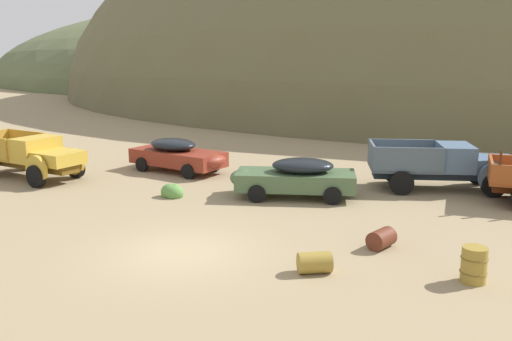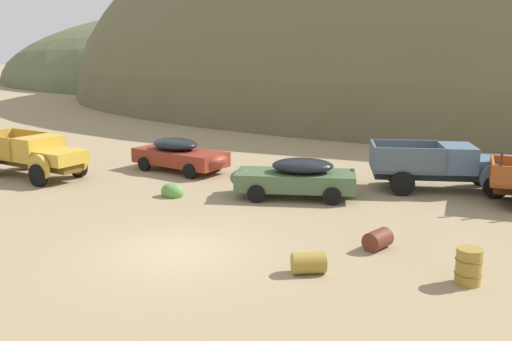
{
  "view_description": "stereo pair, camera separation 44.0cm",
  "coord_description": "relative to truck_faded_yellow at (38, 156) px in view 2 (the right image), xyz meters",
  "views": [
    {
      "loc": [
        7.12,
        -13.79,
        5.74
      ],
      "look_at": [
        -0.06,
        6.71,
        1.03
      ],
      "focal_mm": 39.71,
      "sensor_mm": 36.0,
      "label": 1
    },
    {
      "loc": [
        7.53,
        -13.64,
        5.74
      ],
      "look_at": [
        -0.06,
        6.71,
        1.03
      ],
      "focal_mm": 39.71,
      "sensor_mm": 36.0,
      "label": 2
    }
  ],
  "objects": [
    {
      "name": "ground_plane",
      "position": [
        10.38,
        -6.3,
        -1.01
      ],
      "size": [
        300.0,
        300.0,
        0.0
      ],
      "primitive_type": "plane",
      "color": "#998460"
    },
    {
      "name": "hill_center",
      "position": [
        -12.44,
        76.77,
        -1.01
      ],
      "size": [
        104.58,
        79.54,
        27.4
      ],
      "primitive_type": "ellipsoid",
      "color": "#56603D",
      "rests_on": "ground"
    },
    {
      "name": "truck_faded_yellow",
      "position": [
        0.0,
        0.0,
        0.0
      ],
      "size": [
        5.91,
        3.26,
        1.91
      ],
      "rotation": [
        0.0,
        0.0,
        -0.21
      ],
      "color": "brown",
      "rests_on": "ground"
    },
    {
      "name": "car_rust_red",
      "position": [
        5.46,
        3.44,
        -0.19
      ],
      "size": [
        5.13,
        2.97,
        1.57
      ],
      "rotation": [
        0.0,
        0.0,
        -0.25
      ],
      "color": "maroon",
      "rests_on": "ground"
    },
    {
      "name": "car_weathered_green",
      "position": [
        11.71,
        0.69,
        -0.19
      ],
      "size": [
        5.13,
        2.86,
        1.57
      ],
      "rotation": [
        0.0,
        0.0,
        3.37
      ],
      "color": "#47603D",
      "rests_on": "ground"
    },
    {
      "name": "truck_chalk_blue",
      "position": [
        17.54,
        4.04,
        0.0
      ],
      "size": [
        6.11,
        3.48,
        1.91
      ],
      "rotation": [
        0.0,
        0.0,
        0.24
      ],
      "color": "#262D39",
      "rests_on": "ground"
    },
    {
      "name": "oil_drum_spare",
      "position": [
        18.24,
        -5.79,
        -0.55
      ],
      "size": [
        0.67,
        0.67,
        0.92
      ],
      "color": "olive",
      "rests_on": "ground"
    },
    {
      "name": "oil_drum_tipped",
      "position": [
        14.36,
        -6.51,
        -0.73
      ],
      "size": [
        1.02,
        0.89,
        0.56
      ],
      "color": "olive",
      "rests_on": "ground"
    },
    {
      "name": "oil_drum_foreground",
      "position": [
        15.76,
        -4.04,
        -0.72
      ],
      "size": [
        0.86,
        1.0,
        0.57
      ],
      "color": "#5B2819",
      "rests_on": "ground"
    },
    {
      "name": "bush_near_barrel",
      "position": [
        7.27,
        -0.82,
        -0.83
      ],
      "size": [
        0.94,
        0.75,
        0.68
      ],
      "color": "#5B8E42",
      "rests_on": "ground"
    }
  ]
}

